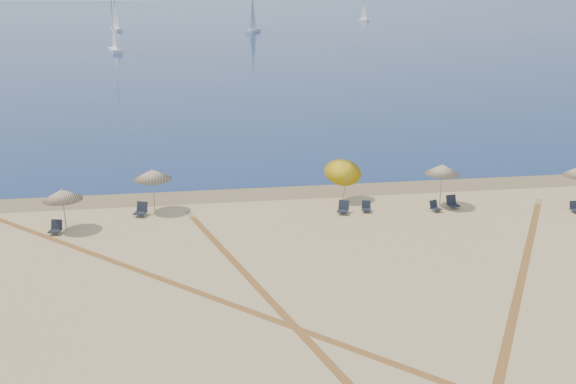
% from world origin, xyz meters
% --- Properties ---
extents(ocean, '(500.00, 500.00, 0.00)m').
position_xyz_m(ocean, '(0.00, 225.00, 0.01)').
color(ocean, '#0C2151').
rests_on(ocean, ground).
extents(wet_sand, '(500.00, 500.00, 0.00)m').
position_xyz_m(wet_sand, '(0.00, 24.00, 0.00)').
color(wet_sand, olive).
rests_on(wet_sand, ground).
extents(umbrella_1, '(1.98, 1.98, 2.26)m').
position_xyz_m(umbrella_1, '(-11.62, 19.38, 1.91)').
color(umbrella_1, gray).
rests_on(umbrella_1, ground).
extents(umbrella_2, '(2.04, 2.06, 2.48)m').
position_xyz_m(umbrella_2, '(-7.24, 21.59, 2.14)').
color(umbrella_2, gray).
rests_on(umbrella_2, ground).
extents(umbrella_3, '(2.14, 2.20, 2.74)m').
position_xyz_m(umbrella_3, '(3.46, 21.76, 1.95)').
color(umbrella_3, gray).
rests_on(umbrella_3, ground).
extents(umbrella_4, '(1.98, 1.98, 2.53)m').
position_xyz_m(umbrella_4, '(8.72, 20.12, 2.19)').
color(umbrella_4, gray).
rests_on(umbrella_4, ground).
extents(chair_1, '(0.69, 0.76, 0.68)m').
position_xyz_m(chair_1, '(-12.03, 18.97, 0.30)').
color(chair_1, black).
rests_on(chair_1, ground).
extents(chair_2, '(0.82, 0.89, 0.74)m').
position_xyz_m(chair_2, '(-7.93, 21.01, 0.32)').
color(chair_2, black).
rests_on(chair_2, ground).
extents(chair_3, '(0.79, 0.85, 0.70)m').
position_xyz_m(chair_3, '(3.04, 19.77, 0.31)').
color(chair_3, black).
rests_on(chair_3, ground).
extents(chair_4, '(0.59, 0.66, 0.59)m').
position_xyz_m(chair_4, '(4.37, 19.86, 0.26)').
color(chair_4, black).
rests_on(chair_4, ground).
extents(chair_5, '(0.66, 0.71, 0.59)m').
position_xyz_m(chair_5, '(8.15, 19.39, 0.26)').
color(chair_5, black).
rests_on(chair_5, ground).
extents(chair_6, '(0.68, 0.76, 0.70)m').
position_xyz_m(chair_6, '(9.32, 19.78, 0.31)').
color(chair_6, black).
rests_on(chair_6, ground).
extents(chair_7, '(0.50, 0.58, 0.59)m').
position_xyz_m(chair_7, '(15.77, 18.14, 0.26)').
color(chair_7, black).
rests_on(chair_7, ground).
extents(sailboat_0, '(2.63, 4.98, 7.20)m').
position_xyz_m(sailboat_0, '(49.55, 193.01, 2.18)').
color(sailboat_0, white).
rests_on(sailboat_0, ocean).
extents(sailboat_1, '(4.34, 6.74, 9.90)m').
position_xyz_m(sailboat_1, '(10.47, 150.98, 3.00)').
color(sailboat_1, white).
rests_on(sailboat_1, ocean).
extents(sailboat_2, '(3.76, 6.38, 9.28)m').
position_xyz_m(sailboat_2, '(-23.45, 161.56, 2.81)').
color(sailboat_2, white).
rests_on(sailboat_2, ocean).
extents(sailboat_3, '(3.08, 6.44, 9.30)m').
position_xyz_m(sailboat_3, '(-18.28, 107.97, 2.81)').
color(sailboat_3, white).
rests_on(sailboat_3, ocean).
extents(tire_tracks, '(53.20, 44.05, 0.00)m').
position_xyz_m(tire_tracks, '(-0.05, 9.37, 0.00)').
color(tire_tracks, tan).
rests_on(tire_tracks, ground).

